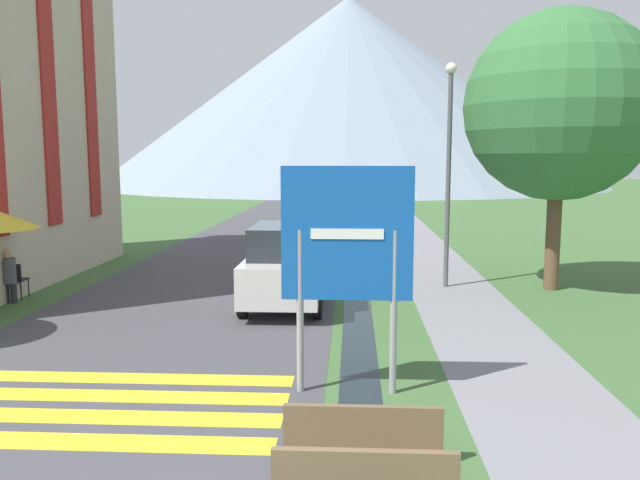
{
  "coord_description": "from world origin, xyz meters",
  "views": [
    {
      "loc": [
        1.07,
        -3.89,
        3.25
      ],
      "look_at": [
        0.35,
        10.0,
        1.44
      ],
      "focal_mm": 35.0,
      "sensor_mm": 36.0,
      "label": 1
    }
  ],
  "objects_px": {
    "footbridge": "(364,467)",
    "person_seated_near": "(9,273)",
    "cafe_chair_far_left": "(6,278)",
    "tree_by_path": "(559,107)",
    "parked_car_far": "(319,214)",
    "parked_car_near": "(286,265)",
    "cafe_chair_far_right": "(15,278)",
    "road_sign": "(347,251)",
    "streetlamp": "(449,157)"
  },
  "relations": [
    {
      "from": "parked_car_far",
      "to": "cafe_chair_far_right",
      "type": "xyz_separation_m",
      "value": [
        -6.41,
        -12.49,
        -0.4
      ]
    },
    {
      "from": "footbridge",
      "to": "cafe_chair_far_right",
      "type": "xyz_separation_m",
      "value": [
        -7.96,
        8.02,
        0.29
      ]
    },
    {
      "from": "cafe_chair_far_left",
      "to": "tree_by_path",
      "type": "xyz_separation_m",
      "value": [
        13.03,
        1.85,
        4.0
      ]
    },
    {
      "from": "footbridge",
      "to": "parked_car_near",
      "type": "distance_m",
      "value": 7.95
    },
    {
      "from": "parked_car_far",
      "to": "cafe_chair_far_right",
      "type": "relative_size",
      "value": 5.18
    },
    {
      "from": "road_sign",
      "to": "parked_car_near",
      "type": "bearing_deg",
      "value": 105.14
    },
    {
      "from": "tree_by_path",
      "to": "footbridge",
      "type": "bearing_deg",
      "value": -116.35
    },
    {
      "from": "person_seated_near",
      "to": "streetlamp",
      "type": "distance_m",
      "value": 10.75
    },
    {
      "from": "tree_by_path",
      "to": "road_sign",
      "type": "bearing_deg",
      "value": -124.91
    },
    {
      "from": "parked_car_near",
      "to": "streetlamp",
      "type": "distance_m",
      "value": 5.07
    },
    {
      "from": "cafe_chair_far_left",
      "to": "cafe_chair_far_right",
      "type": "height_order",
      "value": "same"
    },
    {
      "from": "parked_car_far",
      "to": "tree_by_path",
      "type": "bearing_deg",
      "value": -59.04
    },
    {
      "from": "parked_car_near",
      "to": "cafe_chair_far_left",
      "type": "distance_m",
      "value": 6.57
    },
    {
      "from": "footbridge",
      "to": "streetlamp",
      "type": "xyz_separation_m",
      "value": [
        2.27,
        10.01,
        3.06
      ]
    },
    {
      "from": "road_sign",
      "to": "streetlamp",
      "type": "relative_size",
      "value": 0.56
    },
    {
      "from": "cafe_chair_far_right",
      "to": "tree_by_path",
      "type": "distance_m",
      "value": 13.55
    },
    {
      "from": "footbridge",
      "to": "parked_car_near",
      "type": "xyz_separation_m",
      "value": [
        -1.6,
        7.76,
        0.68
      ]
    },
    {
      "from": "footbridge",
      "to": "road_sign",
      "type": "bearing_deg",
      "value": 94.38
    },
    {
      "from": "road_sign",
      "to": "parked_car_near",
      "type": "relative_size",
      "value": 0.83
    },
    {
      "from": "cafe_chair_far_right",
      "to": "parked_car_far",
      "type": "bearing_deg",
      "value": 39.96
    },
    {
      "from": "footbridge",
      "to": "parked_car_near",
      "type": "relative_size",
      "value": 0.45
    },
    {
      "from": "cafe_chair_far_left",
      "to": "person_seated_near",
      "type": "distance_m",
      "value": 0.46
    },
    {
      "from": "parked_car_far",
      "to": "cafe_chair_far_left",
      "type": "relative_size",
      "value": 5.18
    },
    {
      "from": "road_sign",
      "to": "tree_by_path",
      "type": "bearing_deg",
      "value": 55.09
    },
    {
      "from": "road_sign",
      "to": "cafe_chair_far_left",
      "type": "relative_size",
      "value": 3.72
    },
    {
      "from": "road_sign",
      "to": "parked_car_far",
      "type": "relative_size",
      "value": 0.72
    },
    {
      "from": "tree_by_path",
      "to": "streetlamp",
      "type": "bearing_deg",
      "value": 175.86
    },
    {
      "from": "cafe_chair_far_right",
      "to": "cafe_chair_far_left",
      "type": "bearing_deg",
      "value": 170.16
    },
    {
      "from": "road_sign",
      "to": "parked_car_far",
      "type": "distance_m",
      "value": 18.03
    },
    {
      "from": "cafe_chair_far_right",
      "to": "streetlamp",
      "type": "xyz_separation_m",
      "value": [
        10.23,
        1.99,
        2.78
      ]
    },
    {
      "from": "footbridge",
      "to": "tree_by_path",
      "type": "bearing_deg",
      "value": 63.65
    },
    {
      "from": "road_sign",
      "to": "cafe_chair_far_left",
      "type": "distance_m",
      "value": 9.74
    },
    {
      "from": "road_sign",
      "to": "streetlamp",
      "type": "xyz_separation_m",
      "value": [
        2.47,
        7.44,
        1.28
      ]
    },
    {
      "from": "footbridge",
      "to": "person_seated_near",
      "type": "bearing_deg",
      "value": 135.9
    },
    {
      "from": "footbridge",
      "to": "cafe_chair_far_right",
      "type": "bearing_deg",
      "value": 134.76
    },
    {
      "from": "cafe_chair_far_right",
      "to": "person_seated_near",
      "type": "relative_size",
      "value": 0.69
    },
    {
      "from": "streetlamp",
      "to": "cafe_chair_far_right",
      "type": "bearing_deg",
      "value": -168.99
    },
    {
      "from": "footbridge",
      "to": "parked_car_far",
      "type": "height_order",
      "value": "parked_car_far"
    },
    {
      "from": "person_seated_near",
      "to": "parked_car_near",
      "type": "bearing_deg",
      "value": 1.02
    },
    {
      "from": "streetlamp",
      "to": "road_sign",
      "type": "bearing_deg",
      "value": -108.35
    },
    {
      "from": "parked_car_near",
      "to": "parked_car_far",
      "type": "xyz_separation_m",
      "value": [
        0.05,
        12.76,
        0.0
      ]
    },
    {
      "from": "cafe_chair_far_right",
      "to": "streetlamp",
      "type": "distance_m",
      "value": 10.78
    },
    {
      "from": "parked_car_far",
      "to": "cafe_chair_far_right",
      "type": "height_order",
      "value": "parked_car_far"
    },
    {
      "from": "parked_car_far",
      "to": "cafe_chair_far_left",
      "type": "bearing_deg",
      "value": -117.81
    },
    {
      "from": "parked_car_near",
      "to": "parked_car_far",
      "type": "height_order",
      "value": "same"
    },
    {
      "from": "parked_car_far",
      "to": "cafe_chair_far_left",
      "type": "height_order",
      "value": "parked_car_far"
    },
    {
      "from": "person_seated_near",
      "to": "tree_by_path",
      "type": "relative_size",
      "value": 0.18
    },
    {
      "from": "footbridge",
      "to": "streetlamp",
      "type": "height_order",
      "value": "streetlamp"
    },
    {
      "from": "person_seated_near",
      "to": "tree_by_path",
      "type": "bearing_deg",
      "value": 9.7
    },
    {
      "from": "tree_by_path",
      "to": "cafe_chair_far_right",
      "type": "bearing_deg",
      "value": -172.0
    }
  ]
}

